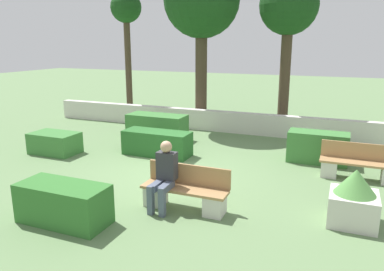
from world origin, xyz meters
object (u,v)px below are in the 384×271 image
planter_corner_left (354,198)px  bench_front (185,193)px  bench_left_side (359,166)px  tree_leftmost (126,15)px  person_seated_man (164,172)px  tree_center_right (289,10)px  tree_center_left (202,2)px

planter_corner_left → bench_front: bearing=-169.1°
bench_front → bench_left_side: bearing=44.0°
bench_left_side → tree_leftmost: size_ratio=0.34×
planter_corner_left → tree_leftmost: 11.92m
person_seated_man → tree_center_right: bearing=82.8°
tree_center_left → tree_center_right: size_ratio=1.11×
person_seated_man → planter_corner_left: person_seated_man is taller
tree_leftmost → bench_front: bearing=-52.1°
bench_front → tree_center_right: (0.61, 7.67, 3.94)m
planter_corner_left → tree_center_right: bearing=108.7°
tree_center_left → bench_left_side: bearing=-35.4°
bench_left_side → planter_corner_left: size_ratio=1.75×
bench_front → person_seated_man: person_seated_man is taller
bench_front → bench_left_side: same height
person_seated_man → tree_leftmost: (-5.51, 7.70, 3.50)m
tree_center_left → person_seated_man: bearing=-74.4°
tree_leftmost → tree_center_left: bearing=-9.7°
tree_center_left → tree_leftmost: bearing=170.3°
bench_left_side → tree_center_left: (-5.51, 3.92, 4.24)m
person_seated_man → tree_center_right: tree_center_right is taller
person_seated_man → tree_leftmost: tree_leftmost is taller
tree_leftmost → tree_center_left: 3.59m
bench_left_side → person_seated_man: person_seated_man is taller
bench_front → planter_corner_left: 3.07m
planter_corner_left → tree_leftmost: bearing=141.9°
person_seated_man → tree_leftmost: size_ratio=0.26×
tree_leftmost → bench_left_side: bearing=-26.6°
tree_center_left → tree_center_right: bearing=13.5°
person_seated_man → tree_center_left: size_ratio=0.22×
bench_front → tree_leftmost: tree_leftmost is taller
planter_corner_left → tree_center_left: (-5.37, 6.38, 4.08)m
planter_corner_left → tree_center_left: tree_center_left is taller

